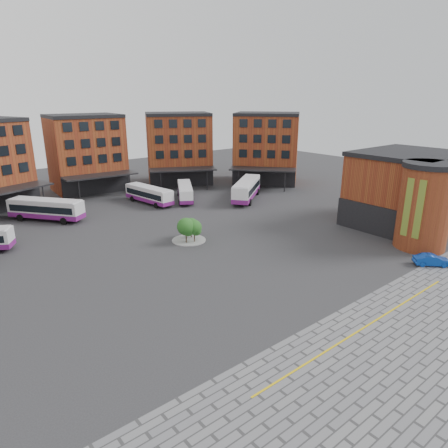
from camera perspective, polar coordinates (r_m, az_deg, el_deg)
ground at (r=42.37m, az=1.94°, el=-7.38°), size 160.00×160.00×0.00m
yellow_line at (r=35.90m, az=19.76°, el=-13.51°), size 26.00×0.15×0.02m
main_building at (r=70.94m, az=-22.06°, el=7.85°), size 94.14×42.48×14.60m
east_building at (r=61.12m, az=24.86°, el=4.18°), size 17.40×15.40×10.60m
tree_island at (r=51.42m, az=-4.86°, el=-0.59°), size 4.40×4.40×3.37m
bus_c at (r=65.67m, az=-24.08°, el=1.96°), size 9.16×10.77×3.25m
bus_d at (r=70.70m, az=-10.67°, el=4.17°), size 3.94×10.80×2.97m
bus_e at (r=72.15m, az=-5.58°, el=4.63°), size 7.23×9.90×2.86m
bus_f at (r=72.30m, az=3.24°, el=5.01°), size 11.75×9.82×3.53m
blue_car at (r=50.17m, az=27.57°, el=-4.58°), size 3.73×3.67×1.28m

